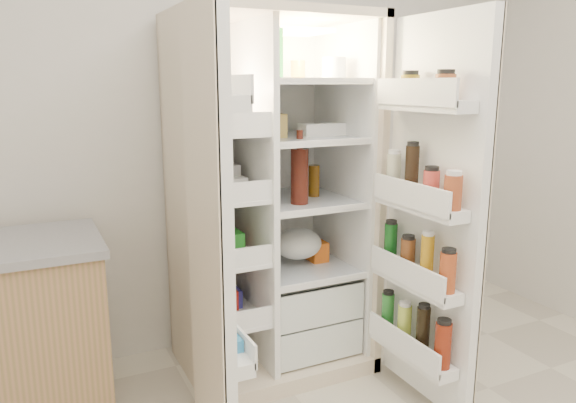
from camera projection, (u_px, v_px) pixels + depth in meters
name	position (u px, v px, depth m)	size (l,w,h in m)	color
wall_back	(234.00, 106.00, 2.99)	(4.00, 0.02, 2.70)	silver
refrigerator	(270.00, 225.00, 2.84)	(0.92, 0.70, 1.80)	beige
freezer_door	(211.00, 239.00, 2.06)	(0.15, 0.40, 1.72)	white
fridge_door	(430.00, 221.00, 2.40)	(0.17, 0.58, 1.72)	white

